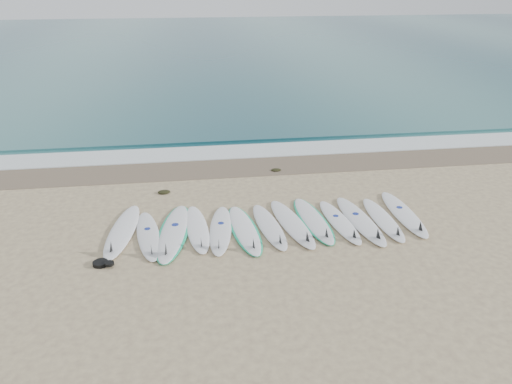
{
  "coord_description": "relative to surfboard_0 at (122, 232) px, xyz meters",
  "views": [
    {
      "loc": [
        -1.81,
        -10.64,
        5.7
      ],
      "look_at": [
        -0.14,
        1.18,
        0.4
      ],
      "focal_mm": 35.0,
      "sensor_mm": 36.0,
      "label": 1
    }
  ],
  "objects": [
    {
      "name": "seaweed_far",
      "position": [
        4.34,
        3.51,
        -0.03
      ],
      "size": [
        0.31,
        0.24,
        0.06
      ],
      "primitive_type": "ellipsoid",
      "color": "black",
      "rests_on": "ground"
    },
    {
      "name": "surfboard_11",
      "position": [
        6.38,
        -0.27,
        -0.01
      ],
      "size": [
        0.53,
        2.46,
        0.31
      ],
      "rotation": [
        0.0,
        0.0,
        0.01
      ],
      "color": "white",
      "rests_on": "ground"
    },
    {
      "name": "surfboard_12",
      "position": [
        7.01,
        -0.05,
        -0.0
      ],
      "size": [
        0.59,
        2.7,
        0.34
      ],
      "rotation": [
        0.0,
        0.0,
        -0.01
      ],
      "color": "white",
      "rests_on": "ground"
    },
    {
      "name": "leash_coil",
      "position": [
        -0.26,
        -1.35,
        -0.01
      ],
      "size": [
        0.46,
        0.36,
        0.11
      ],
      "color": "black",
      "rests_on": "ground"
    },
    {
      "name": "surfboard_8",
      "position": [
        4.64,
        -0.04,
        -0.01
      ],
      "size": [
        0.84,
        2.66,
        0.33
      ],
      "rotation": [
        0.0,
        0.0,
        0.08
      ],
      "color": "white",
      "rests_on": "ground"
    },
    {
      "name": "surfboard_7",
      "position": [
        4.09,
        -0.18,
        -0.0
      ],
      "size": [
        0.98,
        2.77,
        0.35
      ],
      "rotation": [
        0.0,
        0.0,
        0.16
      ],
      "color": "silver",
      "rests_on": "ground"
    },
    {
      "name": "surfboard_1",
      "position": [
        0.64,
        -0.28,
        -0.01
      ],
      "size": [
        0.85,
        2.54,
        0.32
      ],
      "rotation": [
        0.0,
        0.0,
        0.14
      ],
      "color": "silver",
      "rests_on": "ground"
    },
    {
      "name": "foam_band",
      "position": [
        3.5,
        5.42,
        -0.04
      ],
      "size": [
        120.0,
        1.4,
        0.04
      ],
      "primitive_type": "cube",
      "color": "silver",
      "rests_on": "ground"
    },
    {
      "name": "surfboard_3",
      "position": [
        1.78,
        -0.11,
        -0.01
      ],
      "size": [
        0.7,
        2.53,
        0.32
      ],
      "rotation": [
        0.0,
        0.0,
        0.07
      ],
      "color": "white",
      "rests_on": "ground"
    },
    {
      "name": "wet_sand_band",
      "position": [
        3.5,
        4.02,
        -0.06
      ],
      "size": [
        120.0,
        1.8,
        0.01
      ],
      "primitive_type": "cube",
      "color": "brown",
      "rests_on": "ground"
    },
    {
      "name": "wave_crest",
      "position": [
        3.5,
        6.92,
        -0.01
      ],
      "size": [
        120.0,
        1.0,
        0.1
      ],
      "primitive_type": "cube",
      "color": "#265E64",
      "rests_on": "ground"
    },
    {
      "name": "surfboard_5",
      "position": [
        2.9,
        -0.29,
        -0.01
      ],
      "size": [
        0.88,
        2.66,
        0.33
      ],
      "rotation": [
        0.0,
        0.0,
        0.1
      ],
      "color": "white",
      "rests_on": "ground"
    },
    {
      "name": "surfboard_2",
      "position": [
        1.21,
        -0.2,
        -0.01
      ],
      "size": [
        1.1,
        2.98,
        0.37
      ],
      "rotation": [
        0.0,
        0.0,
        -0.14
      ],
      "color": "white",
      "rests_on": "ground"
    },
    {
      "name": "surfboard_10",
      "position": [
        5.79,
        -0.26,
        -0.0
      ],
      "size": [
        0.79,
        2.8,
        0.35
      ],
      "rotation": [
        0.0,
        0.0,
        0.08
      ],
      "color": "silver",
      "rests_on": "ground"
    },
    {
      "name": "surfboard_4",
      "position": [
        2.32,
        -0.25,
        -0.01
      ],
      "size": [
        0.81,
        2.56,
        0.32
      ],
      "rotation": [
        0.0,
        0.0,
        -0.12
      ],
      "color": "white",
      "rests_on": "ground"
    },
    {
      "name": "surfboard_9",
      "position": [
        5.27,
        -0.24,
        -0.01
      ],
      "size": [
        0.73,
        2.47,
        0.31
      ],
      "rotation": [
        0.0,
        0.0,
        0.09
      ],
      "color": "white",
      "rests_on": "ground"
    },
    {
      "name": "ocean",
      "position": [
        3.5,
        32.42,
        -0.05
      ],
      "size": [
        120.0,
        55.0,
        0.03
      ],
      "primitive_type": "cube",
      "color": "#265E64",
      "rests_on": "ground"
    },
    {
      "name": "seaweed_near",
      "position": [
        0.93,
        2.28,
        -0.03
      ],
      "size": [
        0.35,
        0.27,
        0.07
      ],
      "primitive_type": "ellipsoid",
      "color": "black",
      "rests_on": "ground"
    },
    {
      "name": "surfboard_0",
      "position": [
        0.0,
        0.0,
        0.0
      ],
      "size": [
        0.93,
        2.82,
        0.35
      ],
      "rotation": [
        0.0,
        0.0,
        -0.13
      ],
      "color": "white",
      "rests_on": "ground"
    },
    {
      "name": "surfboard_6",
      "position": [
        3.51,
        -0.24,
        -0.01
      ],
      "size": [
        0.79,
        2.52,
        0.32
      ],
      "rotation": [
        0.0,
        0.0,
        0.11
      ],
      "color": "silver",
      "rests_on": "ground"
    },
    {
      "name": "ground",
      "position": [
        3.5,
        -0.08,
        -0.06
      ],
      "size": [
        120.0,
        120.0,
        0.0
      ],
      "primitive_type": "plane",
      "color": "tan"
    }
  ]
}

